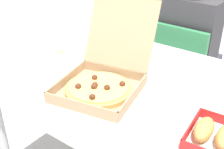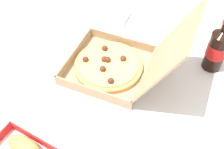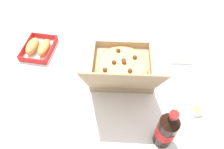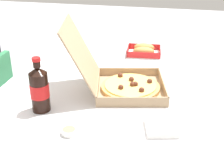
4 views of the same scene
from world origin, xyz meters
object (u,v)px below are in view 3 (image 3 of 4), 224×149
cola_bottle (166,130)px  pizza_box_open (122,68)px  napkin_pile (179,55)px  dipping_sauce_cup (197,111)px  bread_side_box (39,48)px  paper_menu (35,127)px

cola_bottle → pizza_box_open: bearing=-51.4°
napkin_pile → dipping_sauce_cup: (-0.09, 0.31, 0.00)m
bread_side_box → cola_bottle: bearing=154.4°
bread_side_box → cola_bottle: 0.77m
cola_bottle → napkin_pile: bearing=-95.2°
bread_side_box → cola_bottle: size_ratio=0.90×
napkin_pile → bread_side_box: bearing=11.0°
paper_menu → napkin_pile: size_ratio=1.91×
cola_bottle → paper_menu: cola_bottle is taller
pizza_box_open → bread_side_box: bearing=-5.7°
pizza_box_open → napkin_pile: 0.33m
pizza_box_open → napkin_pile: pizza_box_open is taller
pizza_box_open → cola_bottle: pizza_box_open is taller
bread_side_box → paper_menu: bread_side_box is taller
bread_side_box → paper_menu: (-0.18, 0.41, -0.02)m
bread_side_box → napkin_pile: 0.75m
pizza_box_open → cola_bottle: 0.37m
pizza_box_open → dipping_sauce_cup: size_ratio=8.59×
pizza_box_open → napkin_pile: bearing=-145.1°
pizza_box_open → bread_side_box: 0.47m
cola_bottle → dipping_sauce_cup: cola_bottle is taller
pizza_box_open → bread_side_box: size_ratio=2.40×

